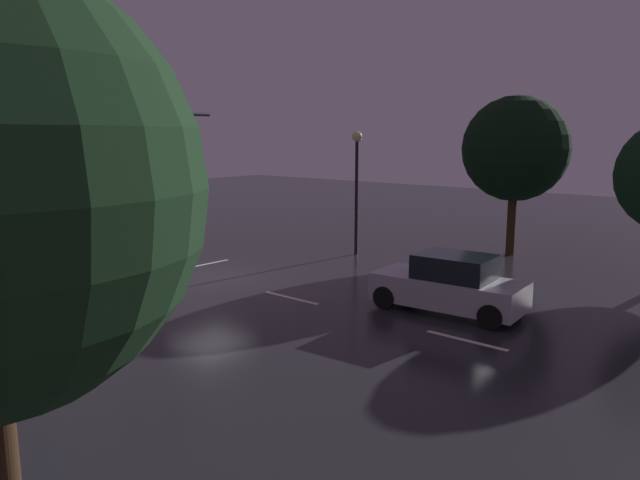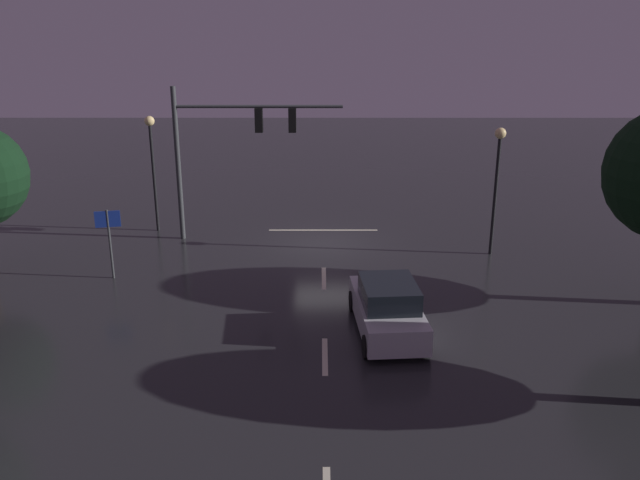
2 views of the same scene
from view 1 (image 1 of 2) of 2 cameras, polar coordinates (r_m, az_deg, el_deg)
name	(u,v)px [view 1 (image 1 of 2)]	position (r m, az deg, el deg)	size (l,w,h in m)	color
ground_plane	(210,278)	(21.66, -10.46, -3.62)	(80.00, 80.00, 0.00)	#232326
traffic_signal_assembly	(85,154)	(19.57, -21.55, 7.68)	(7.13, 0.47, 6.60)	#383A3D
lane_dash_far	(291,298)	(18.79, -2.75, -5.55)	(2.20, 0.16, 0.01)	beige
lane_dash_mid	(466,340)	(15.45, 13.80, -9.31)	(2.20, 0.16, 0.01)	beige
stop_bar	(177,270)	(23.20, -13.53, -2.81)	(5.00, 0.16, 0.01)	beige
car_approaching	(449,285)	(17.54, 12.29, -4.22)	(2.20, 4.48, 1.70)	#B7B7BC
street_lamp_left_kerb	(357,169)	(25.16, 3.54, 6.77)	(0.44, 0.44, 5.20)	black
route_sign	(32,286)	(13.94, -25.89, -4.00)	(0.89, 0.25, 2.64)	#383A3D
tree_left_far	(515,149)	(26.31, 18.20, 8.29)	(4.38, 4.38, 6.68)	#382314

